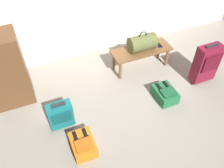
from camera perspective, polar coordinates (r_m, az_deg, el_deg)
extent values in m
plane|color=gray|center=(3.48, 5.24, -5.96)|extent=(6.60, 6.60, 0.00)
cube|color=brown|center=(3.94, 7.21, 8.15)|extent=(1.00, 0.36, 0.04)
cylinder|color=brown|center=(3.80, 2.02, 3.32)|extent=(0.05, 0.05, 0.34)
cylinder|color=brown|center=(4.17, 13.18, 6.33)|extent=(0.05, 0.05, 0.34)
cylinder|color=brown|center=(3.98, 0.48, 5.60)|extent=(0.05, 0.05, 0.34)
cylinder|color=brown|center=(4.33, 11.35, 8.33)|extent=(0.05, 0.05, 0.34)
cylinder|color=#51562D|center=(3.85, 7.36, 9.90)|extent=(0.44, 0.26, 0.26)
torus|color=black|center=(3.77, 7.56, 11.65)|extent=(0.14, 0.02, 0.14)
cube|color=#191E4C|center=(4.06, 11.35, 9.24)|extent=(0.07, 0.14, 0.01)
cube|color=black|center=(4.06, 11.36, 9.29)|extent=(0.06, 0.13, 0.00)
cube|color=maroon|center=(3.91, 21.87, 4.66)|extent=(0.38, 0.18, 0.62)
cube|color=#500E1C|center=(3.81, 23.11, 4.61)|extent=(0.31, 0.02, 0.28)
cube|color=#262628|center=(3.72, 23.23, 8.55)|extent=(0.21, 0.03, 0.04)
cylinder|color=black|center=(4.07, 18.67, 1.16)|extent=(0.02, 0.05, 0.05)
cylinder|color=black|center=(4.23, 21.52, 2.11)|extent=(0.02, 0.05, 0.05)
cube|color=#14666B|center=(3.17, -12.38, -7.36)|extent=(0.32, 0.16, 0.37)
cube|color=#0E474A|center=(3.07, -12.10, -8.09)|extent=(0.26, 0.02, 0.17)
cube|color=#262628|center=(3.01, -12.97, -4.95)|extent=(0.18, 0.03, 0.04)
cylinder|color=black|center=(3.36, -13.92, -9.40)|extent=(0.02, 0.05, 0.05)
cylinder|color=black|center=(3.37, -10.22, -8.32)|extent=(0.02, 0.05, 0.05)
cube|color=orange|center=(3.04, -7.05, -14.47)|extent=(0.28, 0.38, 0.17)
cube|color=#AD5514|center=(2.92, -6.82, -14.48)|extent=(0.21, 0.17, 0.04)
cube|color=black|center=(2.99, -8.79, -12.88)|extent=(0.04, 0.19, 0.02)
cube|color=black|center=(3.00, -6.44, -12.16)|extent=(0.04, 0.19, 0.02)
cube|color=#1E6038|center=(3.63, 12.72, -2.41)|extent=(0.28, 0.38, 0.17)
cube|color=#184D2C|center=(3.52, 13.55, -2.00)|extent=(0.21, 0.17, 0.04)
cube|color=black|center=(3.57, 11.55, -0.95)|extent=(0.04, 0.19, 0.02)
cube|color=black|center=(3.63, 13.24, -0.39)|extent=(0.04, 0.19, 0.02)
cube|color=brown|center=(3.54, -24.64, 2.89)|extent=(0.56, 0.44, 1.10)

